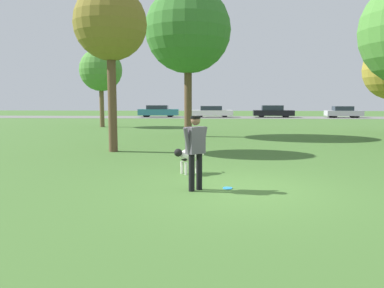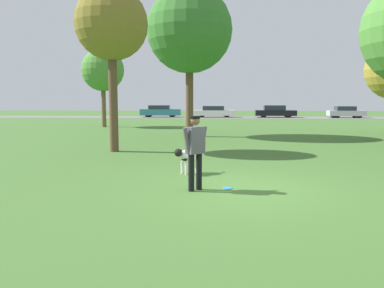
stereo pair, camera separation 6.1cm
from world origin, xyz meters
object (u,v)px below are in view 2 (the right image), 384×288
person (195,147)px  frisbee (227,188)px  parked_car_silver (346,112)px  tree_mid_center (189,30)px  tree_near_left (111,25)px  tree_far_left (103,70)px  parked_car_white (214,112)px  parked_car_teal (160,111)px  dog (188,156)px  parked_car_black (275,112)px

person → frisbee: bearing=-26.5°
frisbee → parked_car_silver: parked_car_silver is taller
tree_mid_center → tree_near_left: tree_mid_center is taller
tree_far_left → parked_car_silver: bearing=34.4°
person → tree_near_left: 7.82m
person → parked_car_white: size_ratio=0.35×
person → parked_car_silver: 37.05m
frisbee → parked_car_teal: bearing=100.9°
tree_mid_center → dog: bearing=-86.2°
dog → tree_near_left: bearing=-93.9°
dog → tree_far_left: 18.82m
tree_far_left → parked_car_white: bearing=63.4°
tree_far_left → parked_car_black: 21.81m
frisbee → tree_near_left: size_ratio=0.04×
tree_near_left → tree_far_left: (-4.26, 12.80, -0.61)m
tree_far_left → parked_car_black: tree_far_left is taller
tree_mid_center → parked_car_teal: size_ratio=1.70×
parked_car_black → parked_car_teal: bearing=-177.6°
person → tree_far_left: 20.51m
tree_mid_center → parked_car_white: size_ratio=1.67×
dog → frisbee: 1.97m
tree_far_left → parked_car_teal: bearing=83.5°
tree_near_left → parked_car_white: (3.62, 28.57, -4.04)m
parked_car_white → parked_car_silver: 14.41m
person → tree_mid_center: 12.93m
frisbee → parked_car_silver: bearing=67.7°
dog → parked_car_teal: bearing=-121.2°
tree_far_left → person: bearing=-67.8°
dog → parked_car_black: (7.33, 32.68, 0.18)m
parked_car_black → parked_car_silver: bearing=-1.2°
person → frisbee: (0.70, 0.20, -0.93)m
frisbee → parked_car_white: bearing=90.8°
dog → tree_near_left: size_ratio=0.13×
dog → parked_car_silver: parked_car_silver is taller
tree_near_left → parked_car_black: (10.45, 28.54, -4.01)m
tree_mid_center → parked_car_teal: 23.50m
parked_car_silver → dog: bearing=-112.8°
parked_car_teal → parked_car_black: size_ratio=1.01×
tree_mid_center → parked_car_black: 24.35m
frisbee → parked_car_teal: (-6.59, 34.30, 0.67)m
parked_car_silver → parked_car_teal: bearing=-179.2°
person → tree_mid_center: tree_mid_center is taller
frisbee → tree_far_left: 20.77m
tree_mid_center → parked_car_silver: 27.40m
parked_car_white → tree_far_left: bearing=-119.3°
tree_near_left → parked_car_silver: size_ratio=1.56×
tree_mid_center → parked_car_teal: tree_mid_center is taller
frisbee → parked_car_teal: size_ratio=0.05×
parked_car_teal → parked_car_white: (6.10, 0.03, -0.05)m
tree_mid_center → parked_car_black: tree_mid_center is taller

